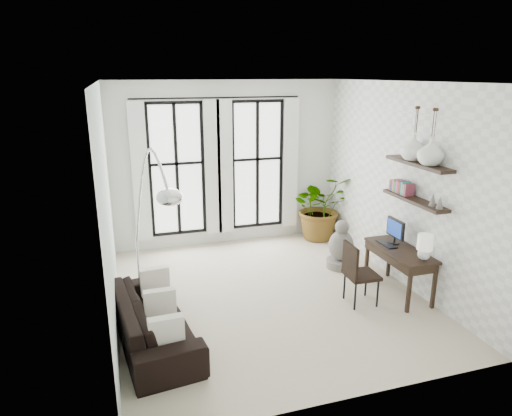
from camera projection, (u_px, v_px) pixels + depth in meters
name	position (u px, v px, depth m)	size (l,w,h in m)	color
floor	(268.00, 295.00, 7.10)	(5.00, 5.00, 0.00)	beige
ceiling	(269.00, 82.00, 6.19)	(5.00, 5.00, 0.00)	white
wall_left	(107.00, 208.00, 6.01)	(5.00, 5.00, 0.00)	silver
wall_right	(401.00, 185.00, 7.29)	(5.00, 5.00, 0.00)	white
wall_back	(227.00, 164.00, 8.94)	(4.50, 4.50, 0.00)	white
windows	(218.00, 167.00, 8.83)	(3.26, 0.13, 2.65)	white
wall_shelves	(414.00, 185.00, 6.74)	(0.25, 1.30, 0.60)	black
sofa	(153.00, 319.00, 5.80)	(2.10, 0.82, 0.61)	black
throw_pillows	(160.00, 304.00, 5.77)	(0.40, 1.52, 0.40)	white
plant	(321.00, 207.00, 9.36)	(1.23, 1.07, 1.37)	#2D7228
desk	(402.00, 253.00, 6.91)	(0.53, 1.25, 1.13)	black
desk_chair	(357.00, 270.00, 6.68)	(0.47, 0.47, 0.95)	black
arc_lamp	(150.00, 192.00, 5.81)	(0.74, 1.17, 2.44)	silver
buddha	(341.00, 248.00, 8.00)	(0.49, 0.49, 0.87)	slate
vase_a	(431.00, 152.00, 6.33)	(0.37, 0.37, 0.38)	white
vase_b	(413.00, 147.00, 6.69)	(0.37, 0.37, 0.38)	white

